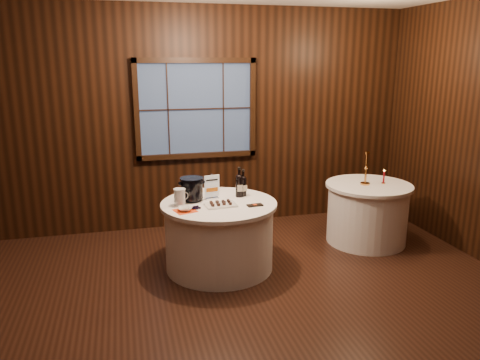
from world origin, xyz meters
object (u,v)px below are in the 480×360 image
object	(u,v)px
red_candle	(384,178)
grape_bunch	(196,208)
chocolate_plate	(221,204)
glass_pitcher	(180,197)
brass_candlestick	(366,173)
cracker_bowl	(185,209)
ice_bucket	(192,189)
side_table	(367,213)
port_bottle_left	(239,184)
port_bottle_right	(243,185)
sign_stand	(212,190)
chocolate_box	(255,205)
main_table	(219,235)

from	to	relation	value
red_candle	grape_bunch	bearing A→B (deg)	-169.64
grape_bunch	chocolate_plate	bearing A→B (deg)	9.83
glass_pitcher	red_candle	xyz separation A→B (m)	(2.61, 0.28, -0.02)
grape_bunch	brass_candlestick	bearing A→B (deg)	11.93
chocolate_plate	cracker_bowl	size ratio (longest dim) A/B	2.33
ice_bucket	glass_pitcher	world-z (taller)	ice_bucket
cracker_bowl	red_candle	size ratio (longest dim) A/B	0.82
red_candle	brass_candlestick	bearing A→B (deg)	175.88
side_table	cracker_bowl	world-z (taller)	cracker_bowl
cracker_bowl	brass_candlestick	world-z (taller)	brass_candlestick
side_table	ice_bucket	size ratio (longest dim) A/B	4.09
port_bottle_left	ice_bucket	world-z (taller)	port_bottle_left
port_bottle_left	glass_pitcher	distance (m)	0.72
port_bottle_right	grape_bunch	size ratio (longest dim) A/B	2.09
brass_candlestick	chocolate_plate	bearing A→B (deg)	-167.78
sign_stand	port_bottle_left	world-z (taller)	port_bottle_left
brass_candlestick	red_candle	bearing A→B (deg)	-4.12
port_bottle_left	sign_stand	bearing A→B (deg)	-179.51
side_table	glass_pitcher	size ratio (longest dim) A/B	5.81
chocolate_box	grape_bunch	size ratio (longest dim) A/B	1.12
ice_bucket	chocolate_plate	world-z (taller)	ice_bucket
sign_stand	ice_bucket	size ratio (longest dim) A/B	1.08
side_table	brass_candlestick	size ratio (longest dim) A/B	2.55
ice_bucket	grape_bunch	distance (m)	0.33
main_table	glass_pitcher	xyz separation A→B (m)	(-0.43, -0.00, 0.48)
port_bottle_left	red_candle	xyz separation A→B (m)	(1.92, 0.12, -0.08)
glass_pitcher	cracker_bowl	bearing A→B (deg)	-102.32
main_table	sign_stand	bearing A→B (deg)	106.99
side_table	red_candle	world-z (taller)	red_candle
glass_pitcher	sign_stand	bearing A→B (deg)	3.22
glass_pitcher	red_candle	bearing A→B (deg)	-13.58
main_table	port_bottle_right	bearing A→B (deg)	29.00
port_bottle_left	glass_pitcher	world-z (taller)	port_bottle_left
port_bottle_right	red_candle	xyz separation A→B (m)	(1.86, 0.10, -0.06)
red_candle	side_table	bearing A→B (deg)	173.35
sign_stand	cracker_bowl	xyz separation A→B (m)	(-0.35, -0.36, -0.08)
main_table	ice_bucket	size ratio (longest dim) A/B	4.85
side_table	glass_pitcher	distance (m)	2.49
side_table	ice_bucket	distance (m)	2.34
port_bottle_right	brass_candlestick	size ratio (longest dim) A/B	0.74
sign_stand	chocolate_box	bearing A→B (deg)	-53.24
side_table	chocolate_box	bearing A→B (deg)	-162.65
glass_pitcher	port_bottle_right	bearing A→B (deg)	-6.09
chocolate_plate	brass_candlestick	distance (m)	1.99
port_bottle_left	glass_pitcher	size ratio (longest dim) A/B	1.86
port_bottle_left	ice_bucket	size ratio (longest dim) A/B	1.31
sign_stand	cracker_bowl	size ratio (longest dim) A/B	1.93
chocolate_box	brass_candlestick	xyz separation A→B (m)	(1.59, 0.51, 0.15)
port_bottle_right	grape_bunch	bearing A→B (deg)	-171.45
sign_stand	chocolate_plate	distance (m)	0.30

